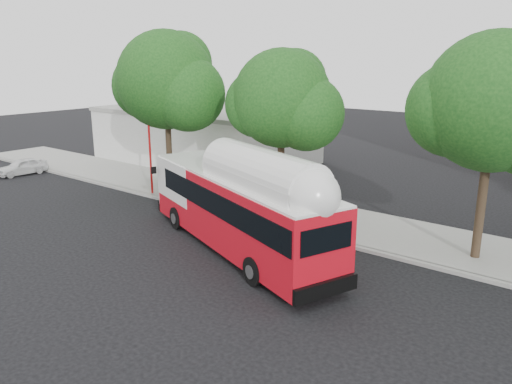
% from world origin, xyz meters
% --- Properties ---
extents(ground, '(120.00, 120.00, 0.00)m').
position_xyz_m(ground, '(0.00, 0.00, 0.00)').
color(ground, black).
rests_on(ground, ground).
extents(sidewalk, '(60.00, 5.00, 0.15)m').
position_xyz_m(sidewalk, '(0.00, 6.50, 0.07)').
color(sidewalk, gray).
rests_on(sidewalk, ground).
extents(curb_strip, '(60.00, 0.30, 0.15)m').
position_xyz_m(curb_strip, '(0.00, 3.90, 0.07)').
color(curb_strip, gray).
rests_on(curb_strip, ground).
extents(red_curb_segment, '(10.00, 0.32, 0.16)m').
position_xyz_m(red_curb_segment, '(-3.00, 3.90, 0.08)').
color(red_curb_segment, maroon).
rests_on(red_curb_segment, ground).
extents(street_tree_left, '(6.67, 5.80, 9.74)m').
position_xyz_m(street_tree_left, '(-8.53, 5.56, 6.60)').
color(street_tree_left, '#2D2116').
rests_on(street_tree_left, ground).
extents(street_tree_mid, '(5.75, 5.00, 8.62)m').
position_xyz_m(street_tree_mid, '(-0.59, 6.06, 5.91)').
color(street_tree_mid, '#2D2116').
rests_on(street_tree_mid, ground).
extents(street_tree_right, '(6.21, 5.40, 9.18)m').
position_xyz_m(street_tree_right, '(9.44, 5.86, 6.26)').
color(street_tree_right, '#2D2116').
rests_on(street_tree_right, ground).
extents(low_commercial_bldg, '(16.20, 10.20, 4.25)m').
position_xyz_m(low_commercial_bldg, '(-14.00, 14.00, 2.15)').
color(low_commercial_bldg, silver).
rests_on(low_commercial_bldg, ground).
extents(transit_bus, '(12.88, 6.72, 3.82)m').
position_xyz_m(transit_bus, '(0.57, 0.62, 1.79)').
color(transit_bus, red).
rests_on(transit_bus, ground).
extents(parked_car, '(3.55, 1.70, 1.17)m').
position_xyz_m(parked_car, '(-20.95, 2.28, 0.59)').
color(parked_car, silver).
rests_on(parked_car, ground).
extents(signal_pole, '(0.13, 0.44, 4.61)m').
position_xyz_m(signal_pole, '(-9.27, 4.24, 2.36)').
color(signal_pole, red).
rests_on(signal_pole, ground).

